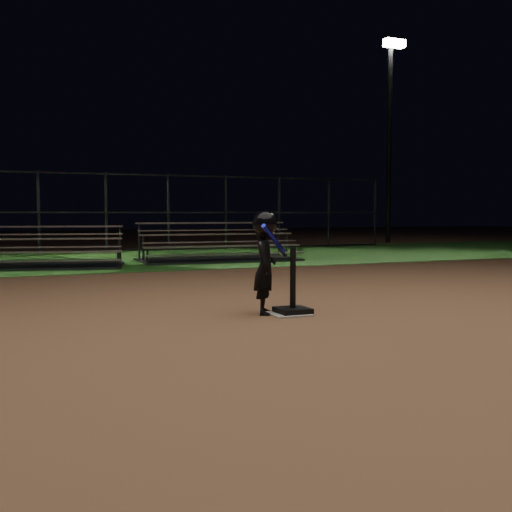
{
  "coord_description": "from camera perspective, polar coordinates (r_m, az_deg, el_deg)",
  "views": [
    {
      "loc": [
        -3.24,
        -6.6,
        1.23
      ],
      "look_at": [
        0.0,
        1.0,
        0.65
      ],
      "focal_mm": 43.14,
      "sensor_mm": 36.0,
      "label": 1
    }
  ],
  "objects": [
    {
      "name": "backstop_fence",
      "position": [
        19.86,
        -13.73,
        3.95
      ],
      "size": [
        20.08,
        0.08,
        2.5
      ],
      "color": "#38383D",
      "rests_on": "ground"
    },
    {
      "name": "grass_strip",
      "position": [
        16.95,
        -12.01,
        -0.22
      ],
      "size": [
        60.0,
        8.0,
        0.01
      ],
      "primitive_type": "cube",
      "color": "#265F1E",
      "rests_on": "ground"
    },
    {
      "name": "bleacher_left",
      "position": [
        14.68,
        -19.74,
        -0.28
      ],
      "size": [
        4.13,
        2.67,
        0.93
      ],
      "rotation": [
        0.0,
        0.0,
        -0.23
      ],
      "color": "silver",
      "rests_on": "ground"
    },
    {
      "name": "bleacher_right",
      "position": [
        15.87,
        -3.5,
        0.3
      ],
      "size": [
        4.11,
        2.14,
        0.99
      ],
      "rotation": [
        0.0,
        0.0,
        -0.04
      ],
      "color": "#ADADB1",
      "rests_on": "ground"
    },
    {
      "name": "light_pole_right",
      "position": [
        26.65,
        12.35,
        11.93
      ],
      "size": [
        0.9,
        0.53,
        8.3
      ],
      "color": "#2D2D30",
      "rests_on": "ground"
    },
    {
      "name": "batting_tee",
      "position": [
        7.46,
        3.43,
        -4.16
      ],
      "size": [
        0.38,
        0.38,
        0.79
      ],
      "color": "black",
      "rests_on": "home_plate"
    },
    {
      "name": "child_batter",
      "position": [
        7.43,
        0.83,
        -0.34
      ],
      "size": [
        0.5,
        0.55,
        1.25
      ],
      "rotation": [
        0.0,
        0.0,
        1.17
      ],
      "color": "black",
      "rests_on": "ground"
    },
    {
      "name": "ground",
      "position": [
        7.45,
        3.03,
        -5.49
      ],
      "size": [
        80.0,
        80.0,
        0.0
      ],
      "primitive_type": "plane",
      "color": "#946443",
      "rests_on": "ground"
    },
    {
      "name": "home_plate",
      "position": [
        7.45,
        3.03,
        -5.4
      ],
      "size": [
        0.45,
        0.45,
        0.02
      ],
      "primitive_type": "cube",
      "color": "beige",
      "rests_on": "ground"
    }
  ]
}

